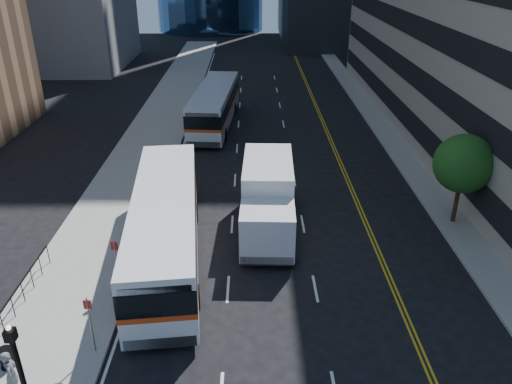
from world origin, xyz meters
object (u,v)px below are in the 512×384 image
street_tree (464,164)px  trash_can (6,358)px  lamp_post (24,383)px  bus_rear (215,105)px  bus_front (166,225)px  box_truck (268,198)px  pedestrian (11,373)px

street_tree → trash_can: street_tree is taller
lamp_post → bus_rear: lamp_post is taller
bus_front → trash_can: bus_front is taller
box_truck → bus_front: bearing=-149.5°
street_tree → trash_can: bearing=-152.2°
box_truck → pedestrian: 14.51m
box_truck → street_tree: bearing=5.8°
street_tree → bus_front: 16.05m
lamp_post → box_truck: bearing=60.7°
box_truck → bus_rear: bearing=104.4°
lamp_post → trash_can: (-2.40, 3.25, -2.18)m
bus_front → bus_rear: (1.05, 21.09, -0.08)m
lamp_post → pedestrian: lamp_post is taller
trash_can → bus_rear: bearing=78.3°
bus_rear → pedestrian: (-5.04, -29.67, -0.77)m
bus_front → bus_rear: bearing=81.1°
bus_front → bus_rear: 21.11m
lamp_post → bus_front: (2.41, 10.60, -0.81)m
street_tree → box_truck: street_tree is taller
street_tree → lamp_post: 22.82m
lamp_post → bus_rear: 31.89m
lamp_post → bus_front: 10.90m
box_truck → trash_can: box_truck is taller
trash_can → pedestrian: bearing=-56.1°
bus_rear → trash_can: 29.06m
box_truck → pedestrian: size_ratio=4.31×
trash_can → box_truck: bearing=45.6°
bus_rear → trash_can: (-5.87, -28.43, -1.28)m
bus_rear → pedestrian: 30.10m
bus_front → box_truck: box_truck is taller
bus_front → bus_rear: size_ratio=1.05×
pedestrian → box_truck: bearing=-53.7°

